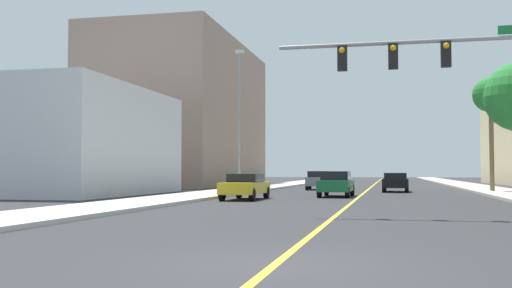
{
  "coord_description": "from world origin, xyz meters",
  "views": [
    {
      "loc": [
        1.78,
        -9.22,
        1.46
      ],
      "look_at": [
        -4.44,
        18.34,
        2.75
      ],
      "focal_mm": 41.93,
      "sensor_mm": 36.0,
      "label": 1
    }
  ],
  "objects_px": {
    "car_yellow": "(245,186)",
    "palm_far": "(491,96)",
    "car_gray": "(318,180)",
    "car_black": "(395,182)",
    "car_green": "(336,184)",
    "street_lamp": "(240,114)",
    "traffic_signal_mast": "(471,72)"
  },
  "relations": [
    {
      "from": "car_yellow",
      "to": "palm_far",
      "type": "bearing_deg",
      "value": -136.7
    },
    {
      "from": "car_gray",
      "to": "car_black",
      "type": "height_order",
      "value": "car_gray"
    },
    {
      "from": "car_yellow",
      "to": "car_green",
      "type": "bearing_deg",
      "value": -132.56
    },
    {
      "from": "car_gray",
      "to": "street_lamp",
      "type": "bearing_deg",
      "value": -114.2
    },
    {
      "from": "car_green",
      "to": "palm_far",
      "type": "bearing_deg",
      "value": 41.82
    },
    {
      "from": "traffic_signal_mast",
      "to": "car_gray",
      "type": "relative_size",
      "value": 2.46
    },
    {
      "from": "car_black",
      "to": "car_green",
      "type": "bearing_deg",
      "value": -109.77
    },
    {
      "from": "palm_far",
      "to": "car_green",
      "type": "bearing_deg",
      "value": -139.3
    },
    {
      "from": "car_green",
      "to": "car_black",
      "type": "relative_size",
      "value": 0.95
    },
    {
      "from": "car_yellow",
      "to": "car_black",
      "type": "xyz_separation_m",
      "value": [
        7.63,
        13.56,
        0.01
      ]
    },
    {
      "from": "palm_far",
      "to": "car_green",
      "type": "relative_size",
      "value": 1.78
    },
    {
      "from": "street_lamp",
      "to": "palm_far",
      "type": "relative_size",
      "value": 1.18
    },
    {
      "from": "car_green",
      "to": "car_black",
      "type": "height_order",
      "value": "car_green"
    },
    {
      "from": "traffic_signal_mast",
      "to": "car_green",
      "type": "xyz_separation_m",
      "value": [
        -5.61,
        14.46,
        -3.88
      ]
    },
    {
      "from": "car_green",
      "to": "car_black",
      "type": "distance_m",
      "value": 9.63
    },
    {
      "from": "palm_far",
      "to": "car_black",
      "type": "relative_size",
      "value": 1.7
    },
    {
      "from": "car_yellow",
      "to": "car_gray",
      "type": "distance_m",
      "value": 17.24
    },
    {
      "from": "car_green",
      "to": "car_gray",
      "type": "bearing_deg",
      "value": 102.5
    },
    {
      "from": "traffic_signal_mast",
      "to": "car_black",
      "type": "bearing_deg",
      "value": 95.46
    },
    {
      "from": "traffic_signal_mast",
      "to": "palm_far",
      "type": "bearing_deg",
      "value": 79.75
    },
    {
      "from": "car_yellow",
      "to": "car_gray",
      "type": "xyz_separation_m",
      "value": [
        1.72,
        17.16,
        0.05
      ]
    },
    {
      "from": "car_black",
      "to": "traffic_signal_mast",
      "type": "bearing_deg",
      "value": -83.81
    },
    {
      "from": "traffic_signal_mast",
      "to": "car_black",
      "type": "distance_m",
      "value": 23.9
    },
    {
      "from": "car_green",
      "to": "car_yellow",
      "type": "distance_m",
      "value": 6.23
    },
    {
      "from": "traffic_signal_mast",
      "to": "car_gray",
      "type": "bearing_deg",
      "value": 106.76
    },
    {
      "from": "street_lamp",
      "to": "palm_far",
      "type": "distance_m",
      "value": 17.18
    },
    {
      "from": "car_yellow",
      "to": "car_gray",
      "type": "relative_size",
      "value": 1.11
    },
    {
      "from": "car_yellow",
      "to": "street_lamp",
      "type": "bearing_deg",
      "value": -72.83
    },
    {
      "from": "car_yellow",
      "to": "car_black",
      "type": "bearing_deg",
      "value": -118.78
    },
    {
      "from": "street_lamp",
      "to": "car_yellow",
      "type": "height_order",
      "value": "street_lamp"
    },
    {
      "from": "traffic_signal_mast",
      "to": "street_lamp",
      "type": "bearing_deg",
      "value": 125.03
    },
    {
      "from": "traffic_signal_mast",
      "to": "car_green",
      "type": "height_order",
      "value": "traffic_signal_mast"
    }
  ]
}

